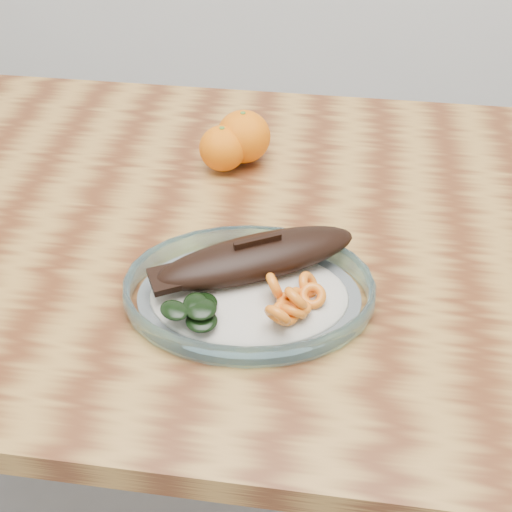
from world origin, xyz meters
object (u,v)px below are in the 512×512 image
at_px(dining_table, 235,271).
at_px(plated_meal, 250,288).
at_px(orange_left, 223,148).
at_px(orange_right, 243,137).

height_order(dining_table, plated_meal, plated_meal).
height_order(plated_meal, orange_left, plated_meal).
bearing_deg(orange_right, orange_left, -134.00).
height_order(dining_table, orange_left, orange_left).
bearing_deg(plated_meal, orange_right, 93.49).
distance_m(plated_meal, orange_right, 0.32).
distance_m(plated_meal, orange_left, 0.30).
bearing_deg(orange_right, plated_meal, -79.86).
bearing_deg(plated_meal, dining_table, 100.06).
relative_size(plated_meal, orange_left, 8.23).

